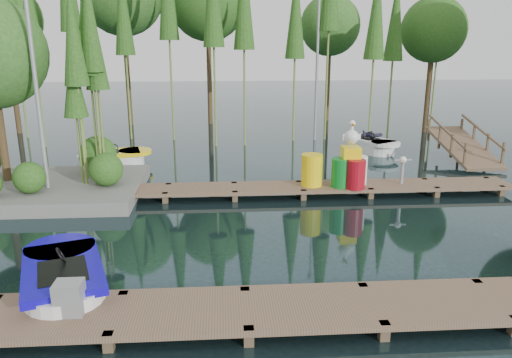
{
  "coord_description": "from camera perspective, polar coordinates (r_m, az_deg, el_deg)",
  "views": [
    {
      "loc": [
        -0.35,
        -11.92,
        4.62
      ],
      "look_at": [
        0.5,
        0.5,
        1.1
      ],
      "focal_mm": 35.0,
      "sensor_mm": 36.0,
      "label": 1
    }
  ],
  "objects": [
    {
      "name": "ground_plane",
      "position": [
        12.79,
        -2.09,
        -5.4
      ],
      "size": [
        90.0,
        90.0,
        0.0
      ],
      "primitive_type": "plane",
      "color": "#1E3539"
    },
    {
      "name": "near_dock",
      "position": [
        8.63,
        -1.07,
        -14.77
      ],
      "size": [
        18.0,
        1.5,
        0.5
      ],
      "color": "brown",
      "rests_on": "ground"
    },
    {
      "name": "far_dock",
      "position": [
        15.13,
        1.37,
        -1.08
      ],
      "size": [
        15.0,
        1.2,
        0.5
      ],
      "color": "brown",
      "rests_on": "ground"
    },
    {
      "name": "island",
      "position": [
        16.39,
        -25.53,
        9.25
      ],
      "size": [
        6.2,
        4.2,
        6.75
      ],
      "color": "slate",
      "rests_on": "ground"
    },
    {
      "name": "tree_screen",
      "position": [
        22.63,
        -8.69,
        19.41
      ],
      "size": [
        34.42,
        18.53,
        10.31
      ],
      "color": "#47351E",
      "rests_on": "ground"
    },
    {
      "name": "lamp_island",
      "position": [
        15.31,
        -24.24,
        13.1
      ],
      "size": [
        0.3,
        0.3,
        7.25
      ],
      "color": "gray",
      "rests_on": "ground"
    },
    {
      "name": "lamp_rear",
      "position": [
        23.33,
        7.06,
        14.79
      ],
      "size": [
        0.3,
        0.3,
        7.25
      ],
      "color": "gray",
      "rests_on": "ground"
    },
    {
      "name": "ramp",
      "position": [
        21.05,
        22.58,
        3.53
      ],
      "size": [
        1.5,
        3.94,
        1.49
      ],
      "color": "brown",
      "rests_on": "ground"
    },
    {
      "name": "boat_blue",
      "position": [
        10.06,
        -21.12,
        -10.84
      ],
      "size": [
        2.25,
        3.28,
        1.01
      ],
      "rotation": [
        0.0,
        0.0,
        0.33
      ],
      "color": "white",
      "rests_on": "ground"
    },
    {
      "name": "boat_yellow_far",
      "position": [
        19.37,
        -16.09,
        2.23
      ],
      "size": [
        2.91,
        1.81,
        1.35
      ],
      "rotation": [
        0.0,
        0.0,
        -0.12
      ],
      "color": "white",
      "rests_on": "ground"
    },
    {
      "name": "boat_white_far",
      "position": [
        21.58,
        12.96,
        3.78
      ],
      "size": [
        2.33,
        2.86,
        1.24
      ],
      "rotation": [
        0.0,
        0.0,
        -0.35
      ],
      "color": "white",
      "rests_on": "ground"
    },
    {
      "name": "utility_cabinet",
      "position": [
        8.82,
        -20.54,
        -12.61
      ],
      "size": [
        0.45,
        0.38,
        0.55
      ],
      "primitive_type": "cube",
      "color": "gray",
      "rests_on": "near_dock"
    },
    {
      "name": "yellow_barrel",
      "position": [
        15.16,
        6.4,
        1.03
      ],
      "size": [
        0.64,
        0.64,
        0.97
      ],
      "primitive_type": "cylinder",
      "color": "yellow",
      "rests_on": "far_dock"
    },
    {
      "name": "drum_cluster",
      "position": [
        15.24,
        10.84,
        1.33
      ],
      "size": [
        1.16,
        1.07,
        2.0
      ],
      "color": "#0D7721",
      "rests_on": "far_dock"
    },
    {
      "name": "seagull_post",
      "position": [
        15.87,
        16.41,
        1.51
      ],
      "size": [
        0.54,
        0.29,
        0.86
      ],
      "color": "gray",
      "rests_on": "far_dock"
    }
  ]
}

